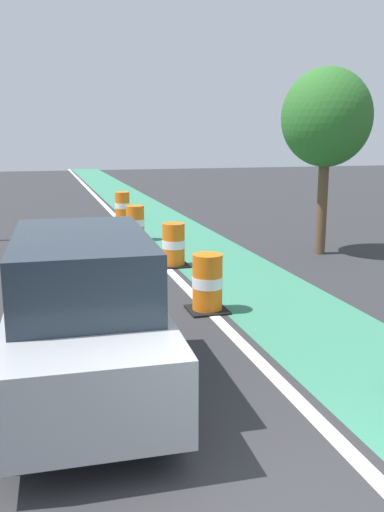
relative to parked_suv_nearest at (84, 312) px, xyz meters
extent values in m
cube|color=#387F60|center=(4.00, 8.75, -1.03)|extent=(2.50, 80.00, 0.01)
cube|color=silver|center=(2.50, 8.75, -1.03)|extent=(0.20, 80.00, 0.01)
cube|color=#9EA0A5|center=(0.00, 0.00, -0.25)|extent=(2.00, 4.66, 0.90)
cube|color=#232D38|center=(0.00, 0.00, 0.60)|extent=(1.72, 2.91, 0.80)
cylinder|color=black|center=(-0.77, 1.45, -0.70)|extent=(0.30, 0.69, 0.68)
cylinder|color=black|center=(0.87, 1.40, -0.70)|extent=(0.30, 0.69, 0.68)
cylinder|color=black|center=(-0.87, -1.40, -0.70)|extent=(0.30, 0.69, 0.68)
cylinder|color=black|center=(0.77, -1.45, -0.70)|extent=(0.30, 0.69, 0.68)
cylinder|color=orange|center=(2.47, 2.65, -0.79)|extent=(0.56, 0.56, 0.42)
cylinder|color=white|center=(2.47, 2.65, -0.47)|extent=(0.57, 0.57, 0.21)
cylinder|color=orange|center=(2.47, 2.65, -0.16)|extent=(0.56, 0.56, 0.42)
cube|color=black|center=(2.47, 2.65, -1.02)|extent=(0.73, 0.73, 0.04)
cylinder|color=orange|center=(2.73, 6.36, -0.79)|extent=(0.56, 0.56, 0.42)
cylinder|color=white|center=(2.73, 6.36, -0.47)|extent=(0.57, 0.57, 0.21)
cylinder|color=orange|center=(2.73, 6.36, -0.16)|extent=(0.56, 0.56, 0.42)
cube|color=black|center=(2.73, 6.36, -1.02)|extent=(0.73, 0.73, 0.04)
cylinder|color=orange|center=(2.40, 10.08, -0.79)|extent=(0.56, 0.56, 0.42)
cylinder|color=white|center=(2.40, 10.08, -0.47)|extent=(0.57, 0.57, 0.21)
cylinder|color=orange|center=(2.40, 10.08, -0.16)|extent=(0.56, 0.56, 0.42)
cube|color=black|center=(2.40, 10.08, -1.02)|extent=(0.73, 0.73, 0.04)
cylinder|color=orange|center=(2.64, 14.42, -0.79)|extent=(0.56, 0.56, 0.42)
cylinder|color=white|center=(2.64, 14.42, -0.47)|extent=(0.57, 0.57, 0.21)
cylinder|color=orange|center=(2.64, 14.42, -0.16)|extent=(0.56, 0.56, 0.42)
cube|color=black|center=(2.64, 14.42, -1.02)|extent=(0.73, 0.73, 0.04)
cylinder|color=brown|center=(7.01, 6.69, 0.26)|extent=(0.28, 0.28, 2.60)
ellipsoid|color=#2D6B28|center=(7.01, 6.69, 2.66)|extent=(2.40, 2.40, 2.60)
camera|label=1|loc=(-0.46, -6.76, 2.19)|focal=38.43mm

